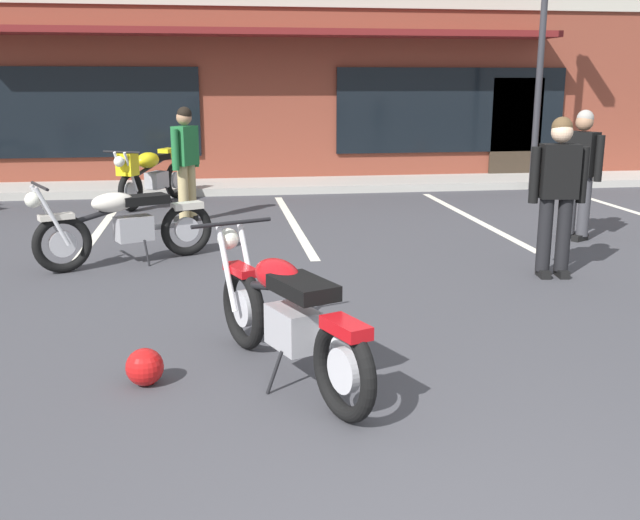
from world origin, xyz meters
name	(u,v)px	position (x,y,z in m)	size (l,w,h in m)	color
ground_plane	(348,316)	(0.00, 3.83, 0.00)	(80.00, 80.00, 0.00)	#3D3D42
sidewalk_kerb	(272,185)	(0.00, 11.88, 0.07)	(22.00, 1.80, 0.14)	#A8A59E
brick_storefront_building	(258,89)	(0.00, 15.61, 1.86)	(18.76, 7.28, 3.72)	brown
painted_stall_lines	(293,222)	(0.00, 8.28, 0.00)	(11.07, 4.80, 0.01)	silver
motorcycle_foreground_classic	(286,315)	(-0.68, 2.54, 0.46)	(1.09, 2.00, 0.98)	black
motorcycle_black_cruiser	(125,224)	(-2.15, 6.07, 0.46)	(1.96, 1.18, 0.98)	black
motorcycle_silver_naked	(150,174)	(-2.18, 10.16, 0.53)	(1.23, 1.94, 0.98)	black
person_in_black_shirt	(558,187)	(2.40, 4.87, 0.95)	(0.61, 0.31, 1.68)	black
person_in_shorts_foreground	(581,167)	(3.56, 6.58, 0.95)	(0.41, 0.57, 1.68)	black
person_by_back_row	(186,157)	(-1.53, 8.57, 0.95)	(0.42, 0.56, 1.68)	black
helmet_on_pavement	(145,367)	(-1.65, 2.56, 0.13)	(0.26, 0.26, 0.26)	#B71414
parking_lot_lamp_post	(546,25)	(4.84, 10.66, 3.01)	(0.24, 0.76, 4.60)	#2D2D33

